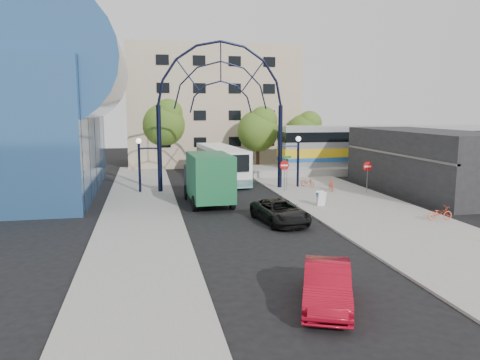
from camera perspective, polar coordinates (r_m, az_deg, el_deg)
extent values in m
plane|color=black|center=(25.39, 2.84, -6.61)|extent=(120.00, 120.00, 0.00)
cube|color=gray|center=(31.80, 15.15, -3.68)|extent=(8.00, 56.00, 0.12)
cube|color=gray|center=(30.46, -11.99, -4.10)|extent=(5.00, 50.00, 0.12)
cylinder|color=black|center=(37.88, -9.80, 3.69)|extent=(0.36, 0.36, 7.00)
cylinder|color=black|center=(39.46, 4.91, 3.98)|extent=(0.36, 0.36, 7.00)
cylinder|color=black|center=(38.02, -12.15, 1.37)|extent=(0.20, 0.20, 4.00)
cylinder|color=black|center=(40.08, 7.08, 1.86)|extent=(0.20, 0.20, 4.00)
sphere|color=white|center=(37.82, -12.26, 4.68)|extent=(0.44, 0.44, 0.44)
sphere|color=white|center=(39.89, 7.14, 5.00)|extent=(0.44, 0.44, 0.44)
cylinder|color=slate|center=(37.75, 5.43, 0.28)|extent=(0.06, 0.06, 2.20)
cylinder|color=red|center=(37.62, 5.45, 1.79)|extent=(0.80, 0.04, 0.80)
cube|color=white|center=(37.59, 5.46, 1.78)|extent=(0.55, 0.02, 0.12)
cylinder|color=slate|center=(38.20, 15.24, 0.11)|extent=(0.06, 0.06, 2.20)
cylinder|color=red|center=(38.07, 15.30, 1.60)|extent=(0.76, 0.04, 0.76)
cube|color=white|center=(38.05, 15.32, 1.60)|extent=(0.55, 0.02, 0.12)
cylinder|color=slate|center=(38.39, 5.74, 0.87)|extent=(0.05, 0.05, 2.80)
cube|color=#146626|center=(38.24, 5.77, 2.80)|extent=(0.70, 0.03, 0.18)
cube|color=#146626|center=(38.27, 5.77, 2.42)|extent=(0.03, 0.70, 0.18)
cube|color=white|center=(32.33, 9.96, -2.29)|extent=(0.55, 0.26, 0.99)
cube|color=white|center=(32.65, 9.73, -2.18)|extent=(0.55, 0.26, 0.99)
cube|color=#1E59A5|center=(32.44, 9.86, -1.66)|extent=(0.55, 0.42, 0.14)
cylinder|color=#2D558A|center=(39.32, -20.61, 12.94)|extent=(9.00, 16.00, 9.00)
cube|color=black|center=(40.54, 21.65, 2.11)|extent=(6.00, 16.00, 5.00)
cube|color=tan|center=(59.29, -3.67, 8.91)|extent=(20.00, 12.00, 14.00)
cube|color=gray|center=(53.02, 18.11, 1.40)|extent=(32.00, 5.00, 0.80)
cube|color=#B7B7BC|center=(52.79, 18.24, 4.09)|extent=(25.00, 3.00, 4.20)
cube|color=gold|center=(52.83, 18.21, 3.44)|extent=(25.10, 3.05, 0.90)
cube|color=black|center=(52.72, 18.29, 5.17)|extent=(25.05, 3.05, 1.00)
cube|color=#1E59A5|center=(52.89, 18.17, 2.68)|extent=(25.10, 3.05, 0.35)
cylinder|color=#382314|center=(51.46, 2.19, 2.57)|extent=(0.36, 0.36, 2.52)
sphere|color=#245516|center=(51.23, 2.21, 6.00)|extent=(4.48, 4.48, 4.48)
sphere|color=#245516|center=(51.02, 2.84, 7.25)|extent=(3.08, 3.08, 3.08)
cylinder|color=#382314|center=(54.03, -9.21, 2.95)|extent=(0.36, 0.36, 2.88)
sphere|color=#245516|center=(53.80, -9.30, 6.68)|extent=(5.12, 5.12, 5.12)
sphere|color=#245516|center=(53.50, -8.78, 8.05)|extent=(3.52, 3.52, 3.52)
cylinder|color=#382314|center=(55.08, 7.78, 2.80)|extent=(0.36, 0.36, 2.34)
sphere|color=#245516|center=(54.87, 7.84, 5.78)|extent=(4.16, 4.16, 4.16)
sphere|color=#245516|center=(54.71, 8.46, 6.84)|extent=(2.86, 2.86, 2.86)
cube|color=white|center=(43.83, -2.27, 2.17)|extent=(3.40, 11.67, 2.90)
cube|color=#5DD1C9|center=(43.98, -2.26, 0.61)|extent=(3.43, 11.67, 0.70)
cube|color=black|center=(43.77, -2.28, 2.95)|extent=(3.43, 11.44, 0.90)
cube|color=black|center=(38.16, -0.24, 2.05)|extent=(1.89, 0.28, 1.40)
cube|color=black|center=(49.38, -3.82, 2.70)|extent=(2.41, 0.36, 1.60)
cylinder|color=black|center=(47.19, -4.75, 1.05)|extent=(0.35, 0.98, 0.96)
cylinder|color=black|center=(47.72, -1.81, 1.16)|extent=(0.35, 0.98, 0.96)
cylinder|color=black|center=(39.61, -2.58, -0.38)|extent=(0.35, 0.98, 0.96)
cylinder|color=black|center=(40.24, 0.87, -0.23)|extent=(0.35, 0.98, 0.96)
cube|color=black|center=(35.51, -4.58, -0.24)|extent=(2.63, 2.73, 2.43)
cube|color=black|center=(36.74, -4.91, 0.83)|extent=(2.21, 0.18, 1.10)
cube|color=#185C35|center=(32.14, -3.69, 0.43)|extent=(2.82, 5.17, 3.09)
cylinder|color=black|center=(35.13, -6.53, -1.50)|extent=(0.32, 1.07, 1.06)
cylinder|color=black|center=(35.51, -2.46, -1.34)|extent=(0.32, 1.07, 1.06)
cylinder|color=black|center=(30.93, -5.57, -2.87)|extent=(0.32, 1.07, 1.06)
cylinder|color=black|center=(31.36, -0.96, -2.67)|extent=(0.32, 1.07, 1.06)
imported|color=black|center=(27.72, 4.91, -3.87)|extent=(2.88, 5.17, 1.37)
imported|color=maroon|center=(16.60, 10.57, -12.45)|extent=(3.05, 4.71, 1.47)
imported|color=#DC522C|center=(40.28, 8.24, -0.25)|extent=(1.20, 1.61, 0.81)
imported|color=#CC4828|center=(38.68, 11.05, -0.57)|extent=(0.71, 1.65, 0.96)
imported|color=#DE492C|center=(30.33, 23.16, -3.74)|extent=(1.60, 0.58, 0.84)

